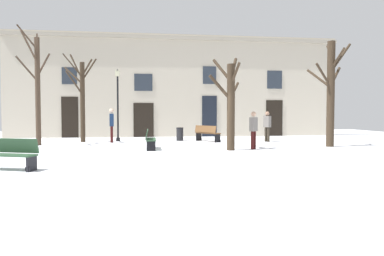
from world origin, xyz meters
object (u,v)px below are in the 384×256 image
Objects in this scene: person_near_bench at (253,129)px; tree_center at (37,86)px; streetlamp at (118,97)px; bench_far_corner at (207,133)px; person_by_shop_door at (267,125)px; bench_near_lamp at (10,154)px; tree_right_of_center at (331,91)px; litter_bin at (180,134)px; person_strolling at (112,123)px; tree_near_facade at (230,100)px; bench_back_to_back_left at (150,139)px; tree_left_of_center at (82,96)px.

tree_center is at bearing 116.46° from person_near_bench.
streetlamp is 5.43m from bench_far_corner.
bench_near_lamp is at bearing -81.62° from person_by_shop_door.
tree_right_of_center reaches higher than bench_far_corner.
litter_bin is 0.41× the size of person_strolling.
litter_bin is at bearing -2.07° from streetlamp.
bench_far_corner is 3.36m from person_by_shop_door.
bench_far_corner is at bearing -97.06° from person_strolling.
tree_near_facade is 2.21× the size of bench_back_to_back_left.
person_strolling reaches higher than bench_far_corner.
tree_near_facade is 2.42× the size of bench_near_lamp.
bench_back_to_back_left is (-1.79, -4.64, 0.07)m from litter_bin.
tree_near_facade is 2.46× the size of person_near_bench.
person_near_bench reaches higher than bench_far_corner.
bench_far_corner is 0.89× the size of person_strolling.
tree_center is at bearing 102.57° from person_strolling.
person_by_shop_door is (10.15, -1.15, -1.58)m from tree_left_of_center.
tree_center is 3.52× the size of person_near_bench.
tree_right_of_center is at bearing 10.90° from tree_near_facade.
bench_far_corner is (-5.27, 3.69, -2.18)m from tree_right_of_center.
litter_bin is 0.41× the size of bench_back_to_back_left.
tree_left_of_center is 0.98× the size of tree_right_of_center.
tree_left_of_center is 1.93m from streetlamp.
person_by_shop_door is 8.53m from person_strolling.
streetlamp reaches higher than bench_back_to_back_left.
tree_near_facade reaches higher than bench_far_corner.
streetlamp is at bearing 132.42° from tree_near_facade.
streetlamp is (1.91, 0.32, -0.02)m from tree_left_of_center.
litter_bin is 3.90m from person_strolling.
tree_near_facade is at bearing -47.58° from streetlamp.
tree_left_of_center is at bearing -177.94° from litter_bin.
tree_near_facade is 1.63m from person_near_bench.
person_strolling reaches higher than person_by_shop_door.
tree_right_of_center reaches higher than bench_back_to_back_left.
tree_left_of_center is 2.90× the size of bench_near_lamp.
tree_left_of_center is at bearing -127.45° from person_by_shop_door.
bench_back_to_back_left is 1.09× the size of person_by_shop_door.
tree_center is (-8.86, 3.50, 0.80)m from tree_near_facade.
bench_far_corner is at bearing -29.45° from litter_bin.
tree_right_of_center reaches higher than person_by_shop_door.
tree_center is 3.57× the size of bench_far_corner.
tree_near_facade is at bearing -67.88° from person_by_shop_door.
tree_center is 6.54m from bench_back_to_back_left.
person_strolling reaches higher than bench_near_lamp.
person_by_shop_door reaches higher than bench_near_lamp.
bench_far_corner is 4.70m from person_near_bench.
streetlamp is at bearing 46.16° from bench_far_corner.
tree_near_facade reaches higher than bench_near_lamp.
streetlamp is 1.73m from person_strolling.
tree_near_facade is 4.96m from bench_far_corner.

